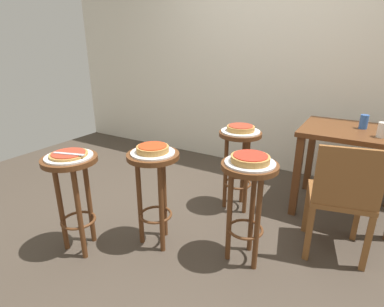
# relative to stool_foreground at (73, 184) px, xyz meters

# --- Properties ---
(ground_plane) EXTENTS (6.00, 6.00, 0.00)m
(ground_plane) POSITION_rel_stool_foreground_xyz_m (0.68, 0.66, -0.53)
(ground_plane) COLOR #42382D
(back_wall) EXTENTS (6.00, 0.10, 3.00)m
(back_wall) POSITION_rel_stool_foreground_xyz_m (0.68, 2.31, 0.97)
(back_wall) COLOR silver
(back_wall) RESTS_ON ground_plane
(stool_foreground) EXTENTS (0.37, 0.37, 0.73)m
(stool_foreground) POSITION_rel_stool_foreground_xyz_m (0.00, 0.00, 0.00)
(stool_foreground) COLOR #5B3319
(stool_foreground) RESTS_ON ground_plane
(serving_plate_foreground) EXTENTS (0.31, 0.31, 0.01)m
(serving_plate_foreground) POSITION_rel_stool_foreground_xyz_m (0.00, 0.00, 0.20)
(serving_plate_foreground) COLOR silver
(serving_plate_foreground) RESTS_ON stool_foreground
(pizza_foreground) EXTENTS (0.25, 0.25, 0.02)m
(pizza_foreground) POSITION_rel_stool_foreground_xyz_m (0.00, 0.00, 0.22)
(pizza_foreground) COLOR #B78442
(pizza_foreground) RESTS_ON serving_plate_foreground
(stool_middle) EXTENTS (0.37, 0.37, 0.73)m
(stool_middle) POSITION_rel_stool_foreground_xyz_m (0.43, 0.35, 0.00)
(stool_middle) COLOR #5B3319
(stool_middle) RESTS_ON ground_plane
(serving_plate_middle) EXTENTS (0.31, 0.31, 0.01)m
(serving_plate_middle) POSITION_rel_stool_foreground_xyz_m (0.43, 0.35, 0.20)
(serving_plate_middle) COLOR silver
(serving_plate_middle) RESTS_ON stool_middle
(pizza_middle) EXTENTS (0.22, 0.22, 0.05)m
(pizza_middle) POSITION_rel_stool_foreground_xyz_m (0.43, 0.35, 0.23)
(pizza_middle) COLOR #B78442
(pizza_middle) RESTS_ON serving_plate_middle
(stool_leftside) EXTENTS (0.37, 0.37, 0.73)m
(stool_leftside) POSITION_rel_stool_foreground_xyz_m (1.07, 0.51, 0.00)
(stool_leftside) COLOR #5B3319
(stool_leftside) RESTS_ON ground_plane
(serving_plate_leftside) EXTENTS (0.32, 0.32, 0.01)m
(serving_plate_leftside) POSITION_rel_stool_foreground_xyz_m (1.07, 0.51, 0.20)
(serving_plate_leftside) COLOR silver
(serving_plate_leftside) RESTS_ON stool_leftside
(pizza_leftside) EXTENTS (0.25, 0.25, 0.05)m
(pizza_leftside) POSITION_rel_stool_foreground_xyz_m (1.07, 0.51, 0.23)
(pizza_leftside) COLOR #B78442
(pizza_leftside) RESTS_ON serving_plate_leftside
(stool_rear) EXTENTS (0.37, 0.37, 0.73)m
(stool_rear) POSITION_rel_stool_foreground_xyz_m (0.74, 1.16, 0.00)
(stool_rear) COLOR #5B3319
(stool_rear) RESTS_ON ground_plane
(serving_plate_rear) EXTENTS (0.33, 0.33, 0.01)m
(serving_plate_rear) POSITION_rel_stool_foreground_xyz_m (0.74, 1.16, 0.20)
(serving_plate_rear) COLOR white
(serving_plate_rear) RESTS_ON stool_rear
(pizza_rear) EXTENTS (0.23, 0.23, 0.05)m
(pizza_rear) POSITION_rel_stool_foreground_xyz_m (0.74, 1.16, 0.23)
(pizza_rear) COLOR #B78442
(pizza_rear) RESTS_ON serving_plate_rear
(dining_table) EXTENTS (0.83, 0.69, 0.76)m
(dining_table) POSITION_rel_stool_foreground_xyz_m (1.59, 1.60, 0.10)
(dining_table) COLOR #5B3319
(dining_table) RESTS_ON ground_plane
(cup_near_edge) EXTENTS (0.08, 0.08, 0.11)m
(cup_near_edge) POSITION_rel_stool_foreground_xyz_m (1.77, 1.45, 0.29)
(cup_near_edge) COLOR silver
(cup_near_edge) RESTS_ON dining_table
(cup_far_edge) EXTENTS (0.07, 0.07, 0.12)m
(cup_far_edge) POSITION_rel_stool_foreground_xyz_m (1.64, 1.65, 0.29)
(cup_far_edge) COLOR #3360B2
(cup_far_edge) RESTS_ON dining_table
(wooden_chair) EXTENTS (0.48, 0.48, 0.85)m
(wooden_chair) POSITION_rel_stool_foreground_xyz_m (1.60, 0.89, -0.06)
(wooden_chair) COLOR brown
(wooden_chair) RESTS_ON ground_plane
(pizza_server_knife) EXTENTS (0.22, 0.09, 0.01)m
(pizza_server_knife) POSITION_rel_stool_foreground_xyz_m (0.03, -0.02, 0.23)
(pizza_server_knife) COLOR silver
(pizza_server_knife) RESTS_ON pizza_foreground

